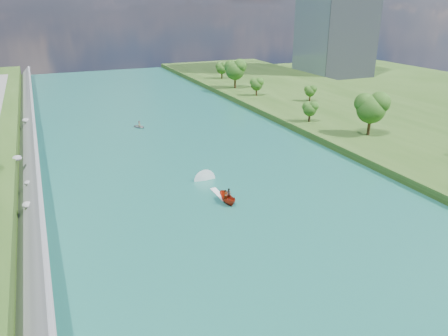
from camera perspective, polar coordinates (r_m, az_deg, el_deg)
name	(u,v)px	position (r m, az deg, el deg)	size (l,w,h in m)	color
ground	(249,222)	(57.12, 3.25, -7.08)	(260.00, 260.00, 0.00)	#2D5119
river_water	(196,170)	(73.86, -3.64, -0.30)	(55.00, 240.00, 0.10)	#1B6760
berm_east	(418,133)	(100.64, 23.97, 4.17)	(44.00, 240.00, 1.50)	#2D5119
riprap_bank	(29,186)	(68.99, -24.10, -2.22)	(4.29, 236.00, 4.36)	slate
trees_east	(369,114)	(89.23, 18.39, 6.67)	(17.97, 141.13, 11.65)	#144E15
motorboat	(222,194)	(63.35, -0.25, -3.36)	(3.60, 18.71, 2.18)	#AC250D
raft	(139,126)	(100.33, -10.99, 5.39)	(3.36, 3.63, 1.51)	gray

